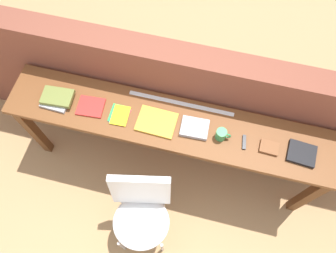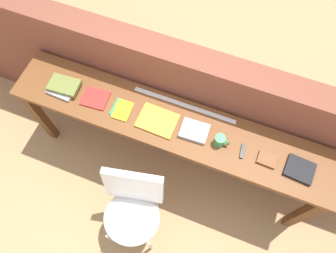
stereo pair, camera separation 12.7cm
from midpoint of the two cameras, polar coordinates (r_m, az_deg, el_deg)
The scene contains 14 objects.
ground_plane at distance 3.15m, azimuth -0.50°, elevation -10.91°, with size 40.00×40.00×0.00m, color tan.
brick_wall_back at distance 2.78m, azimuth 4.22°, elevation 4.38°, with size 6.00×0.20×1.26m, color brown.
sideboard at distance 2.54m, azimuth 1.84°, elevation -0.65°, with size 2.50×0.44×0.88m.
chair_white_moulded at distance 2.58m, azimuth -4.76°, elevation -13.92°, with size 0.52×0.53×0.89m.
book_stack_leftmost at distance 2.63m, azimuth -16.42°, elevation 6.61°, with size 0.24×0.19×0.06m.
magazine_cycling at distance 2.54m, azimuth -11.19°, elevation 4.76°, with size 0.20×0.17×0.02m, color red.
pamphlet_pile_colourful at distance 2.47m, azimuth -6.59°, elevation 2.90°, with size 0.15×0.17×0.01m.
book_open_centre at distance 2.40m, azimuth -0.33°, elevation 0.94°, with size 0.28×0.21×0.02m, color gold.
book_grey_hardcover at distance 2.37m, azimuth 6.14°, elevation -0.87°, with size 0.20×0.16×0.03m, color #9E9EA3.
mug at distance 2.34m, azimuth 10.60°, elevation -2.53°, with size 0.11×0.08×0.09m.
multitool_folded at distance 2.38m, azimuth 14.32°, elevation -4.26°, with size 0.02×0.11×0.02m, color black.
leather_journal_brown at distance 2.41m, azimuth 18.33°, elevation -5.55°, with size 0.13×0.10×0.02m, color brown.
book_repair_rightmost at distance 2.46m, azimuth 23.36°, elevation -6.97°, with size 0.19×0.17×0.03m, color black.
ruler_metal_back_edge at distance 2.48m, azimuth 4.32°, elevation 3.68°, with size 0.81×0.03×0.00m, color silver.
Camera 2 is at (0.36, -0.69, 3.05)m, focal length 35.00 mm.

